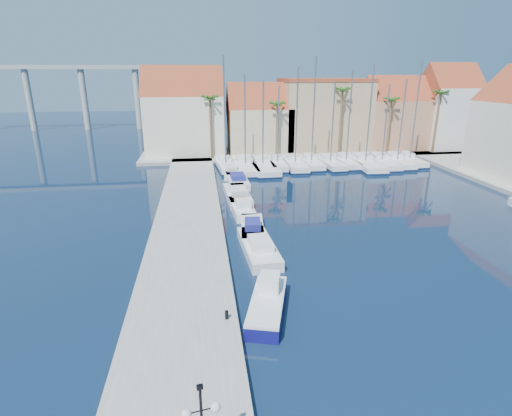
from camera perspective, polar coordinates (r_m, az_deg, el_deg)
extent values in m
plane|color=black|center=(23.70, 12.52, -14.83)|extent=(260.00, 260.00, 0.00)
cube|color=gray|center=(34.33, -9.73, -3.18)|extent=(6.00, 77.00, 0.50)
cube|color=gray|center=(69.80, 6.92, 8.23)|extent=(54.00, 16.00, 0.50)
cylinder|color=black|center=(13.82, -8.88, -26.90)|extent=(0.45, 0.12, 0.05)
cylinder|color=black|center=(13.86, -6.82, -26.60)|extent=(0.45, 0.12, 0.05)
sphere|color=white|center=(13.80, -9.92, -27.03)|extent=(0.33, 0.33, 0.33)
sphere|color=white|center=(13.89, -5.80, -26.44)|extent=(0.33, 0.33, 0.33)
cube|color=black|center=(13.21, -8.04, -24.00)|extent=(0.21, 0.14, 0.14)
cylinder|color=black|center=(21.99, -4.21, -14.99)|extent=(0.19, 0.19, 0.48)
cube|color=navy|center=(23.15, 1.62, -14.03)|extent=(3.19, 5.63, 0.80)
cube|color=white|center=(22.89, 1.63, -13.00)|extent=(3.19, 5.63, 0.18)
cube|color=white|center=(23.55, 1.95, -10.63)|extent=(1.51, 1.69, 0.98)
cube|color=white|center=(30.23, 0.35, -5.71)|extent=(2.62, 7.05, 0.80)
cube|color=white|center=(29.32, 0.63, -5.02)|extent=(1.69, 2.51, 0.60)
cube|color=white|center=(33.66, -0.52, -3.07)|extent=(2.41, 5.90, 0.80)
cube|color=navy|center=(32.87, -0.50, -2.31)|extent=(1.48, 2.13, 0.60)
cube|color=white|center=(38.77, -2.04, -0.07)|extent=(2.24, 6.05, 0.80)
cube|color=white|center=(37.99, -1.91, 0.64)|extent=(1.45, 2.16, 0.60)
cube|color=white|center=(42.98, -2.68, 1.84)|extent=(2.63, 7.38, 0.80)
cube|color=white|center=(42.09, -2.56, 2.46)|extent=(1.74, 2.62, 0.60)
cube|color=white|center=(48.89, -2.72, 3.94)|extent=(2.48, 7.21, 0.80)
cube|color=navy|center=(48.02, -2.63, 4.53)|extent=(1.67, 2.55, 0.60)
cube|color=white|center=(53.22, -3.42, 5.17)|extent=(2.48, 6.44, 0.80)
cube|color=white|center=(52.44, -3.43, 5.75)|extent=(1.57, 2.31, 0.60)
cube|color=white|center=(56.40, -4.38, 6.04)|extent=(2.94, 8.78, 1.00)
cube|color=#0C1C3C|center=(56.47, -4.37, 5.72)|extent=(3.01, 8.85, 0.28)
cube|color=white|center=(57.06, -4.52, 7.01)|extent=(1.78, 2.71, 0.60)
cylinder|color=slate|center=(54.80, -4.51, 13.60)|extent=(0.20, 0.20, 13.99)
cube|color=white|center=(56.15, -1.59, 6.03)|extent=(3.06, 11.39, 1.00)
cube|color=#0C1C3C|center=(56.22, -1.58, 5.71)|extent=(3.12, 11.45, 0.28)
cube|color=white|center=(57.08, -1.71, 7.06)|extent=(2.10, 3.43, 0.60)
cylinder|color=slate|center=(54.53, -1.59, 12.38)|extent=(0.20, 0.20, 11.64)
cube|color=white|center=(56.16, 0.87, 6.03)|extent=(3.44, 11.83, 1.00)
cube|color=#0C1C3C|center=(56.24, 0.87, 5.72)|extent=(3.50, 11.89, 0.28)
cube|color=white|center=(57.12, 0.65, 7.07)|extent=(2.25, 3.59, 0.60)
cylinder|color=slate|center=(54.57, 1.01, 12.02)|extent=(0.20, 0.20, 10.93)
cube|color=white|center=(57.27, 3.04, 6.26)|extent=(2.58, 8.23, 1.00)
cube|color=#0C1C3C|center=(57.34, 3.03, 5.95)|extent=(2.65, 8.30, 0.28)
cube|color=white|center=(57.89, 2.95, 7.21)|extent=(1.62, 2.52, 0.60)
cylinder|color=slate|center=(55.92, 3.19, 11.78)|extent=(0.20, 0.20, 10.20)
cube|color=white|center=(57.62, 5.54, 6.28)|extent=(3.05, 9.79, 1.00)
cube|color=#0C1C3C|center=(57.69, 5.53, 5.97)|extent=(3.12, 9.85, 0.28)
cube|color=white|center=(58.39, 5.40, 7.25)|extent=(1.92, 2.99, 0.60)
cylinder|color=slate|center=(56.07, 5.85, 12.97)|extent=(0.20, 0.20, 12.61)
cube|color=white|center=(58.65, 7.81, 6.41)|extent=(2.54, 8.75, 1.00)
cube|color=#0C1C3C|center=(58.72, 7.80, 6.11)|extent=(2.60, 8.81, 0.28)
cube|color=white|center=(59.31, 7.65, 7.35)|extent=(1.66, 2.65, 0.60)
cylinder|color=slate|center=(57.11, 8.26, 13.67)|extent=(0.20, 0.20, 13.97)
cube|color=white|center=(58.76, 10.41, 6.30)|extent=(2.67, 8.72, 1.00)
cube|color=#0C1C3C|center=(58.83, 10.39, 6.00)|extent=(2.73, 8.79, 0.28)
cube|color=white|center=(59.39, 10.16, 7.24)|extent=(1.70, 2.66, 0.60)
cylinder|color=slate|center=(57.39, 10.92, 12.05)|extent=(0.20, 0.20, 10.98)
cube|color=white|center=(60.01, 12.60, 6.42)|extent=(2.23, 8.46, 1.00)
cube|color=#0C1C3C|center=(60.08, 12.58, 6.12)|extent=(2.29, 8.52, 0.28)
cube|color=white|center=(60.62, 12.38, 7.33)|extent=(1.55, 2.54, 0.60)
cylinder|color=slate|center=(58.60, 13.22, 12.67)|extent=(0.20, 0.20, 12.27)
cube|color=white|center=(59.99, 15.16, 6.21)|extent=(3.65, 11.57, 1.00)
cube|color=#0C1C3C|center=(60.06, 15.14, 5.91)|extent=(3.71, 11.64, 0.28)
cube|color=white|center=(60.88, 14.88, 7.19)|extent=(2.28, 3.54, 0.60)
cylinder|color=slate|center=(58.40, 15.94, 12.76)|extent=(0.20, 0.20, 12.94)
cube|color=white|center=(61.23, 17.33, 6.26)|extent=(2.68, 9.71, 1.00)
cube|color=#0C1C3C|center=(61.29, 17.31, 5.97)|extent=(2.74, 9.77, 0.28)
cube|color=white|center=(61.93, 17.05, 7.18)|extent=(1.81, 2.93, 0.60)
cylinder|color=slate|center=(59.89, 18.06, 11.47)|extent=(0.20, 0.20, 10.40)
cube|color=white|center=(62.40, 19.36, 6.27)|extent=(2.90, 9.19, 1.00)
cube|color=#0C1C3C|center=(62.47, 19.33, 5.99)|extent=(2.97, 9.25, 0.28)
cube|color=white|center=(63.06, 19.12, 7.17)|extent=(1.81, 2.81, 0.60)
cylinder|color=slate|center=(61.07, 20.14, 11.69)|extent=(0.20, 0.20, 11.04)
cube|color=white|center=(63.81, 20.92, 6.36)|extent=(2.29, 8.27, 1.00)
cube|color=#0C1C3C|center=(63.87, 20.88, 6.08)|extent=(2.35, 8.33, 0.28)
cube|color=white|center=(64.37, 20.67, 7.22)|extent=(1.54, 2.50, 0.60)
cylinder|color=slate|center=(62.43, 21.88, 12.79)|extent=(0.20, 0.20, 13.55)
cube|color=beige|center=(65.88, -10.14, 11.63)|extent=(12.00, 9.00, 9.00)
cube|color=maroon|center=(65.49, -10.37, 15.54)|extent=(12.30, 9.00, 9.00)
cube|color=tan|center=(66.65, 0.46, 11.13)|extent=(10.00, 8.00, 7.00)
cube|color=maroon|center=(66.27, 0.47, 14.13)|extent=(10.30, 8.00, 8.00)
cube|color=tan|center=(69.80, 9.55, 12.88)|extent=(14.00, 10.00, 11.00)
cube|color=maroon|center=(69.47, 9.82, 17.60)|extent=(14.20, 10.20, 0.50)
cube|color=#B07459|center=(73.49, 18.87, 11.26)|extent=(10.00, 8.00, 8.00)
cube|color=maroon|center=(73.14, 19.21, 14.36)|extent=(10.30, 8.00, 8.00)
cube|color=white|center=(76.96, 25.42, 11.53)|extent=(8.00, 8.00, 10.00)
cube|color=maroon|center=(76.63, 25.96, 15.21)|extent=(8.30, 8.00, 8.00)
cylinder|color=brown|center=(60.89, -6.45, 11.23)|extent=(0.36, 0.36, 9.00)
sphere|color=#285819|center=(60.48, -6.61, 15.31)|extent=(2.60, 2.60, 2.60)
cylinder|color=brown|center=(62.02, 3.01, 10.99)|extent=(0.36, 0.36, 8.00)
sphere|color=#285819|center=(61.61, 3.07, 14.54)|extent=(2.60, 2.60, 2.60)
cylinder|color=brown|center=(64.51, 11.97, 11.82)|extent=(0.36, 0.36, 10.00)
sphere|color=#285819|center=(64.13, 12.28, 16.12)|extent=(2.60, 2.60, 2.60)
cylinder|color=brown|center=(67.69, 18.44, 10.95)|extent=(0.36, 0.36, 8.50)
sphere|color=#285819|center=(67.32, 18.81, 14.40)|extent=(2.60, 2.60, 2.60)
cylinder|color=brown|center=(71.49, 24.37, 11.03)|extent=(0.36, 0.36, 9.50)
sphere|color=#285819|center=(71.14, 24.88, 14.69)|extent=(2.60, 2.60, 2.60)
cube|color=#9E9E99|center=(104.87, -26.04, 17.64)|extent=(48.00, 2.20, 0.90)
cylinder|color=#9E9E99|center=(107.63, -29.64, 13.32)|extent=(1.40, 1.40, 14.00)
cylinder|color=#9E9E99|center=(103.95, -23.32, 14.10)|extent=(1.40, 1.40, 14.00)
cylinder|color=#9E9E99|center=(101.56, -16.58, 14.75)|extent=(1.40, 1.40, 14.00)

